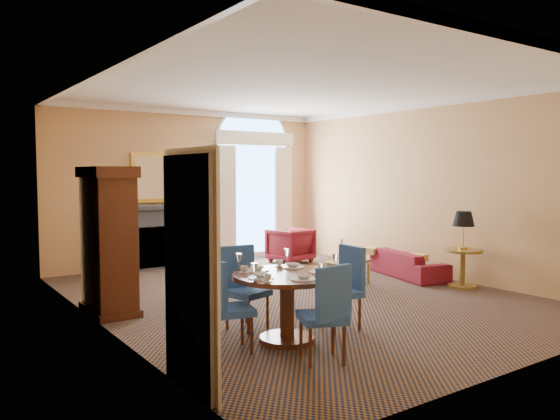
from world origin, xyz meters
TOP-DOWN VIEW (x-y plane):
  - ground at (0.00, 0.00)m, footprint 7.50×7.50m
  - room_envelope at (-0.03, 0.67)m, footprint 6.04×7.52m
  - armoire at (-2.72, 0.64)m, footprint 0.57×1.01m
  - dining_table at (-1.48, -1.77)m, footprint 1.24×1.24m
  - dining_chair_north at (-1.59, -0.98)m, footprint 0.55×0.55m
  - dining_chair_south at (-1.55, -2.57)m, footprint 0.58×0.58m
  - dining_chair_east at (-0.56, -1.72)m, footprint 0.51×0.51m
  - dining_chair_west at (-2.26, -1.69)m, footprint 0.54×0.54m
  - sofa at (2.55, 0.06)m, footprint 1.02×1.76m
  - armchair at (1.71, 2.59)m, footprint 0.90×0.92m
  - coffee_table at (1.15, 0.18)m, footprint 0.89×0.62m
  - side_table at (2.60, -1.06)m, footprint 0.64×0.64m

SIDE VIEW (x-z plane):
  - ground at x=0.00m, z-range 0.00..0.00m
  - sofa at x=2.55m, z-range 0.00..0.48m
  - armchair at x=1.71m, z-range 0.00..0.73m
  - coffee_table at x=1.15m, z-range 0.00..0.80m
  - dining_chair_north at x=-1.59m, z-range 0.07..1.07m
  - dining_chair_south at x=-1.55m, z-range 0.07..1.07m
  - dining_chair_east at x=-0.56m, z-range 0.07..1.07m
  - dining_chair_west at x=-2.26m, z-range 0.07..1.07m
  - dining_table at x=-1.48m, z-range 0.09..1.07m
  - side_table at x=2.60m, z-range 0.16..1.40m
  - armoire at x=-2.72m, z-range -0.04..1.95m
  - room_envelope at x=-0.03m, z-range 0.78..4.23m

